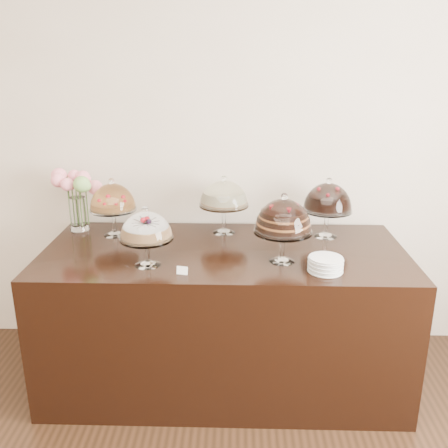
{
  "coord_description": "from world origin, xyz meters",
  "views": [
    {
      "loc": [
        0.14,
        -0.38,
        2.01
      ],
      "look_at": [
        0.06,
        2.4,
        1.08
      ],
      "focal_mm": 40.0,
      "sensor_mm": 36.0,
      "label": 1
    }
  ],
  "objects_px": {
    "plate_stack": "(325,264)",
    "cake_stand_cheesecake": "(224,196)",
    "display_counter": "(224,315)",
    "cake_stand_sugar_sponge": "(146,229)",
    "flower_vase": "(76,191)",
    "cake_stand_choco_layer": "(283,218)",
    "cake_stand_fruit_tart": "(113,199)",
    "cake_stand_dark_choco": "(328,200)"
  },
  "relations": [
    {
      "from": "flower_vase",
      "to": "plate_stack",
      "type": "distance_m",
      "value": 1.7
    },
    {
      "from": "cake_stand_dark_choco",
      "to": "flower_vase",
      "type": "distance_m",
      "value": 1.65
    },
    {
      "from": "cake_stand_choco_layer",
      "to": "plate_stack",
      "type": "xyz_separation_m",
      "value": [
        0.23,
        -0.14,
        -0.22
      ]
    },
    {
      "from": "cake_stand_cheesecake",
      "to": "cake_stand_fruit_tart",
      "type": "bearing_deg",
      "value": -174.39
    },
    {
      "from": "display_counter",
      "to": "cake_stand_cheesecake",
      "type": "relative_size",
      "value": 5.66
    },
    {
      "from": "cake_stand_choco_layer",
      "to": "cake_stand_fruit_tart",
      "type": "xyz_separation_m",
      "value": [
        -1.06,
        0.42,
        -0.02
      ]
    },
    {
      "from": "display_counter",
      "to": "plate_stack",
      "type": "xyz_separation_m",
      "value": [
        0.56,
        -0.32,
        0.49
      ]
    },
    {
      "from": "cake_stand_choco_layer",
      "to": "cake_stand_dark_choco",
      "type": "relative_size",
      "value": 1.03
    },
    {
      "from": "cake_stand_sugar_sponge",
      "to": "cake_stand_cheesecake",
      "type": "relative_size",
      "value": 0.89
    },
    {
      "from": "cake_stand_cheesecake",
      "to": "cake_stand_sugar_sponge",
      "type": "bearing_deg",
      "value": -126.2
    },
    {
      "from": "cake_stand_choco_layer",
      "to": "cake_stand_cheesecake",
      "type": "height_order",
      "value": "cake_stand_choco_layer"
    },
    {
      "from": "cake_stand_fruit_tart",
      "to": "plate_stack",
      "type": "distance_m",
      "value": 1.42
    },
    {
      "from": "cake_stand_sugar_sponge",
      "to": "cake_stand_fruit_tart",
      "type": "height_order",
      "value": "cake_stand_fruit_tart"
    },
    {
      "from": "flower_vase",
      "to": "cake_stand_fruit_tart",
      "type": "bearing_deg",
      "value": -18.88
    },
    {
      "from": "cake_stand_choco_layer",
      "to": "plate_stack",
      "type": "relative_size",
      "value": 2.16
    },
    {
      "from": "cake_stand_dark_choco",
      "to": "cake_stand_fruit_tart",
      "type": "relative_size",
      "value": 1.02
    },
    {
      "from": "cake_stand_dark_choco",
      "to": "plate_stack",
      "type": "xyz_separation_m",
      "value": [
        -0.09,
        -0.57,
        -0.21
      ]
    },
    {
      "from": "cake_stand_choco_layer",
      "to": "flower_vase",
      "type": "height_order",
      "value": "flower_vase"
    },
    {
      "from": "cake_stand_choco_layer",
      "to": "cake_stand_fruit_tart",
      "type": "relative_size",
      "value": 1.06
    },
    {
      "from": "cake_stand_cheesecake",
      "to": "cake_stand_dark_choco",
      "type": "xyz_separation_m",
      "value": [
        0.67,
        -0.06,
        -0.0
      ]
    },
    {
      "from": "cake_stand_choco_layer",
      "to": "flower_vase",
      "type": "bearing_deg",
      "value": 159.06
    },
    {
      "from": "cake_stand_sugar_sponge",
      "to": "cake_stand_cheesecake",
      "type": "xyz_separation_m",
      "value": [
        0.41,
        0.56,
        0.04
      ]
    },
    {
      "from": "plate_stack",
      "to": "cake_stand_cheesecake",
      "type": "bearing_deg",
      "value": 132.33
    },
    {
      "from": "display_counter",
      "to": "cake_stand_sugar_sponge",
      "type": "height_order",
      "value": "cake_stand_sugar_sponge"
    },
    {
      "from": "cake_stand_choco_layer",
      "to": "cake_stand_cheesecake",
      "type": "relative_size",
      "value": 1.04
    },
    {
      "from": "cake_stand_sugar_sponge",
      "to": "plate_stack",
      "type": "bearing_deg",
      "value": -3.77
    },
    {
      "from": "display_counter",
      "to": "plate_stack",
      "type": "distance_m",
      "value": 0.81
    },
    {
      "from": "cake_stand_sugar_sponge",
      "to": "cake_stand_fruit_tart",
      "type": "distance_m",
      "value": 0.58
    },
    {
      "from": "display_counter",
      "to": "cake_stand_fruit_tart",
      "type": "distance_m",
      "value": 1.03
    },
    {
      "from": "cake_stand_sugar_sponge",
      "to": "plate_stack",
      "type": "height_order",
      "value": "cake_stand_sugar_sponge"
    },
    {
      "from": "cake_stand_choco_layer",
      "to": "cake_stand_dark_choco",
      "type": "xyz_separation_m",
      "value": [
        0.32,
        0.43,
        -0.01
      ]
    },
    {
      "from": "cake_stand_sugar_sponge",
      "to": "flower_vase",
      "type": "bearing_deg",
      "value": 134.29
    },
    {
      "from": "flower_vase",
      "to": "cake_stand_dark_choco",
      "type": "bearing_deg",
      "value": -2.7
    },
    {
      "from": "cake_stand_choco_layer",
      "to": "cake_stand_cheesecake",
      "type": "distance_m",
      "value": 0.6
    },
    {
      "from": "cake_stand_choco_layer",
      "to": "flower_vase",
      "type": "distance_m",
      "value": 1.42
    },
    {
      "from": "cake_stand_cheesecake",
      "to": "cake_stand_fruit_tart",
      "type": "xyz_separation_m",
      "value": [
        -0.72,
        -0.07,
        -0.01
      ]
    },
    {
      "from": "cake_stand_fruit_tart",
      "to": "flower_vase",
      "type": "bearing_deg",
      "value": 161.12
    },
    {
      "from": "display_counter",
      "to": "flower_vase",
      "type": "xyz_separation_m",
      "value": [
        -0.99,
        0.33,
        0.72
      ]
    },
    {
      "from": "display_counter",
      "to": "cake_stand_sugar_sponge",
      "type": "xyz_separation_m",
      "value": [
        -0.42,
        -0.25,
        0.67
      ]
    },
    {
      "from": "cake_stand_dark_choco",
      "to": "display_counter",
      "type": "bearing_deg",
      "value": -158.75
    },
    {
      "from": "display_counter",
      "to": "cake_stand_dark_choco",
      "type": "xyz_separation_m",
      "value": [
        0.65,
        0.25,
        0.7
      ]
    },
    {
      "from": "cake_stand_sugar_sponge",
      "to": "cake_stand_choco_layer",
      "type": "bearing_deg",
      "value": 5.65
    }
  ]
}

